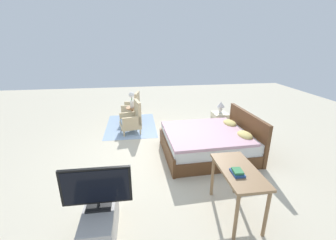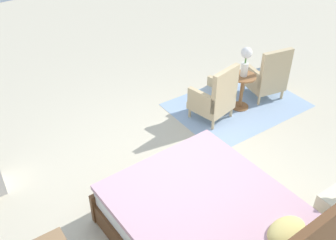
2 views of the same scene
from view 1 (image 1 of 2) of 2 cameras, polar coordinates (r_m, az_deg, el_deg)
ground_plane at (r=5.41m, az=-1.46°, el=-8.21°), size 16.00×16.00×0.00m
floor_rug at (r=7.12m, az=-9.35°, el=-1.36°), size 2.10×1.50×0.01m
bed at (r=5.30m, az=10.48°, el=-5.58°), size 1.78×2.05×0.96m
armchair_by_window_left at (r=7.53m, az=-9.01°, el=2.89°), size 0.63×0.63×0.92m
armchair_by_window_right at (r=6.46m, az=-9.07°, el=0.02°), size 0.64×0.64×0.92m
side_table at (r=6.99m, az=-8.99°, el=1.46°), size 0.40×0.40×0.59m
flower_vase at (r=6.85m, az=-9.22°, el=5.52°), size 0.17×0.17×0.48m
nightstand at (r=6.60m, az=12.90°, el=-0.65°), size 0.44×0.41×0.58m
table_lamp at (r=6.45m, az=13.25°, el=3.57°), size 0.22×0.22×0.33m
tv_stand at (r=3.42m, az=-16.67°, el=-23.53°), size 0.96×0.40×0.48m
tv_flatscreen at (r=3.08m, az=-17.71°, el=-16.07°), size 0.20×0.88×0.59m
vanity_desk at (r=3.53m, az=17.40°, el=-13.50°), size 1.04×0.52×0.78m
book_stack at (r=3.35m, az=17.22°, el=-12.53°), size 0.23×0.15×0.06m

